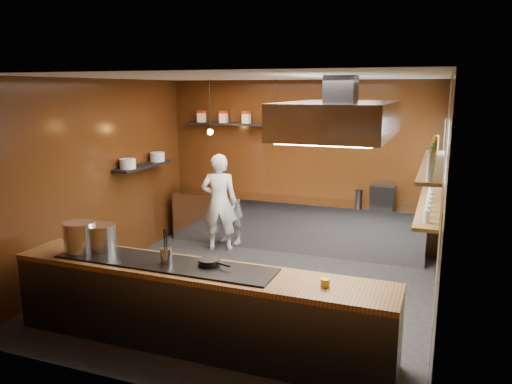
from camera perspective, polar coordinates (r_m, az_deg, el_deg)
The scene contains 26 objects.
floor at distance 7.27m, azimuth -0.78°, elevation -11.34°, with size 5.00×5.00×0.00m, color black.
back_wall at distance 9.16m, azimuth 4.96°, elevation 3.24°, with size 5.00×5.00×0.00m, color #351C09.
left_wall at distance 8.07m, azimuth -17.57°, elevation 1.56°, with size 5.00×5.00×0.00m, color #351C09.
right_wall at distance 6.36m, azimuth 20.63°, elevation -1.29°, with size 5.00×5.00×0.00m, color #4B4B2A.
ceiling at distance 6.68m, azimuth -0.85°, elevation 13.03°, with size 5.00×5.00×0.00m, color silver.
window_pane at distance 7.97m, azimuth 20.60°, elevation 4.16°, with size 1.00×1.00×0.00m, color white.
prep_counter at distance 9.06m, azimuth 4.27°, elevation -3.63°, with size 4.60×0.65×0.90m, color silver.
pass_counter at distance 5.75m, azimuth -6.85°, elevation -12.85°, with size 4.40×0.72×0.94m.
tin_shelf at distance 9.23m, azimuth -0.63°, elevation 7.72°, with size 2.60×0.26×0.04m, color black.
plate_shelf at distance 8.76m, azimuth -12.74°, elevation 2.94°, with size 0.30×1.40×0.04m, color black.
bottle_shelf_upper at distance 6.58m, azimuth 19.53°, elevation 2.94°, with size 0.26×2.80×0.04m, color brown.
bottle_shelf_lower at distance 6.66m, azimuth 19.25°, elevation -1.05°, with size 0.26×2.80×0.04m, color brown.
extractor_hood at distance 5.94m, azimuth 9.56°, elevation 8.25°, with size 1.20×2.00×0.72m.
pendant_left at distance 8.83m, azimuth -5.26°, elevation 7.18°, with size 0.10×0.10×0.95m.
pendant_right at distance 8.38m, azimuth 2.20°, elevation 6.97°, with size 0.10×0.10×0.95m.
storage_tins at distance 9.17m, azimuth 0.25°, elevation 8.52°, with size 2.43×0.13×0.22m.
plate_stacks at distance 8.75m, azimuth -12.77°, elevation 3.58°, with size 0.26×1.16×0.16m.
bottles at distance 6.56m, azimuth 19.61°, elevation 4.15°, with size 0.06×2.66×0.24m.
wine_glasses at distance 6.65m, azimuth 19.30°, elevation -0.34°, with size 0.07×2.37×0.13m.
stockpot_large at distance 6.31m, azimuth -19.48°, elevation -4.86°, with size 0.37×0.37×0.36m, color silver.
stockpot_small at distance 6.28m, azimuth -17.23°, elevation -5.00°, with size 0.34×0.34×0.32m, color silver.
utensil_crock at distance 5.67m, azimuth -10.24°, elevation -7.20°, with size 0.14×0.14×0.17m, color #B1B4B8.
frying_pan at distance 5.58m, azimuth -5.31°, elevation -7.99°, with size 0.42×0.26×0.06m.
butter_jar at distance 5.08m, azimuth 7.92°, elevation -10.25°, with size 0.09×0.09×0.08m, color gold.
espresso_machine at distance 8.57m, azimuth 14.29°, elevation -0.46°, with size 0.38×0.36×0.38m, color black.
chef at distance 8.88m, azimuth -4.22°, elevation -1.16°, with size 0.63×0.42×1.74m, color white.
Camera 1 is at (2.46, -6.21, 2.86)m, focal length 35.00 mm.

